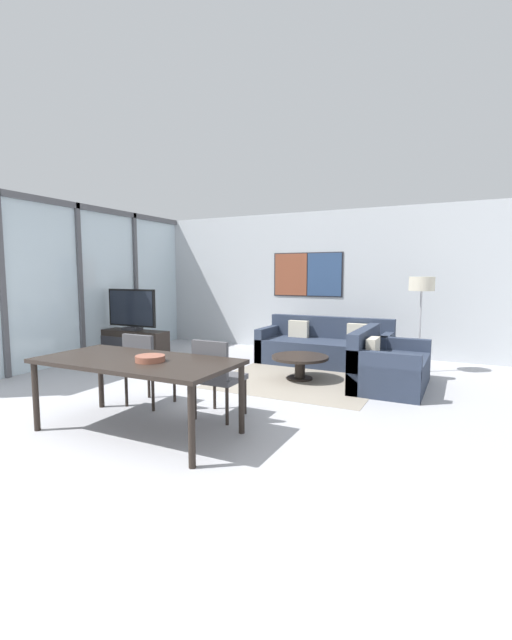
{
  "coord_description": "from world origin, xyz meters",
  "views": [
    {
      "loc": [
        2.98,
        -2.59,
        1.57
      ],
      "look_at": [
        0.45,
        2.52,
        0.95
      ],
      "focal_mm": 24.0,
      "sensor_mm": 36.0,
      "label": 1
    }
  ],
  "objects_px": {
    "sofa_main": "(325,348)",
    "dining_table": "(137,365)",
    "tv_console": "(133,344)",
    "fruit_bowl": "(150,358)",
    "coffee_table": "(300,362)",
    "floor_lamp": "(422,290)",
    "sofa_side": "(385,367)",
    "dining_chair_left": "(146,365)",
    "television": "(132,310)",
    "dining_chair_centre": "(217,374)"
  },
  "relations": [
    {
      "from": "sofa_main",
      "to": "dining_table",
      "type": "xyz_separation_m",
      "value": [
        -0.7,
        -3.96,
        0.4
      ]
    },
    {
      "from": "tv_console",
      "to": "fruit_bowl",
      "type": "relative_size",
      "value": 5.05
    },
    {
      "from": "coffee_table",
      "to": "floor_lamp",
      "type": "xyz_separation_m",
      "value": [
        1.53,
        1.3,
        1.05
      ]
    },
    {
      "from": "fruit_bowl",
      "to": "sofa_side",
      "type": "bearing_deg",
      "value": 59.51
    },
    {
      "from": "sofa_side",
      "to": "dining_chair_left",
      "type": "height_order",
      "value": "dining_chair_left"
    },
    {
      "from": "television",
      "to": "sofa_main",
      "type": "bearing_deg",
      "value": 16.8
    },
    {
      "from": "dining_table",
      "to": "dining_chair_left",
      "type": "relative_size",
      "value": 2.29
    },
    {
      "from": "television",
      "to": "dining_table",
      "type": "xyz_separation_m",
      "value": [
        2.73,
        -2.93,
        -0.22
      ]
    },
    {
      "from": "dining_chair_left",
      "to": "sofa_main",
      "type": "bearing_deg",
      "value": 69.95
    },
    {
      "from": "dining_table",
      "to": "dining_chair_centre",
      "type": "height_order",
      "value": "dining_chair_centre"
    },
    {
      "from": "dining_chair_centre",
      "to": "fruit_bowl",
      "type": "relative_size",
      "value": 3.08
    },
    {
      "from": "dining_table",
      "to": "television",
      "type": "bearing_deg",
      "value": 133.06
    },
    {
      "from": "sofa_side",
      "to": "fruit_bowl",
      "type": "distance_m",
      "value": 3.4
    },
    {
      "from": "dining_table",
      "to": "sofa_main",
      "type": "bearing_deg",
      "value": 80.04
    },
    {
      "from": "sofa_side",
      "to": "dining_table",
      "type": "distance_m",
      "value": 3.47
    },
    {
      "from": "sofa_main",
      "to": "fruit_bowl",
      "type": "distance_m",
      "value": 4.05
    },
    {
      "from": "sofa_main",
      "to": "floor_lamp",
      "type": "bearing_deg",
      "value": 1.69
    },
    {
      "from": "sofa_side",
      "to": "dining_chair_left",
      "type": "xyz_separation_m",
      "value": [
        -2.39,
        -2.17,
        0.23
      ]
    },
    {
      "from": "television",
      "to": "fruit_bowl",
      "type": "xyz_separation_m",
      "value": [
        2.93,
        -2.95,
        -0.13
      ]
    },
    {
      "from": "tv_console",
      "to": "dining_chair_centre",
      "type": "distance_m",
      "value": 3.94
    },
    {
      "from": "television",
      "to": "coffee_table",
      "type": "height_order",
      "value": "television"
    },
    {
      "from": "sofa_main",
      "to": "dining_chair_left",
      "type": "bearing_deg",
      "value": -110.05
    },
    {
      "from": "sofa_main",
      "to": "tv_console",
      "type": "bearing_deg",
      "value": -163.19
    },
    {
      "from": "sofa_main",
      "to": "coffee_table",
      "type": "relative_size",
      "value": 2.66
    },
    {
      "from": "floor_lamp",
      "to": "fruit_bowl",
      "type": "bearing_deg",
      "value": -116.76
    },
    {
      "from": "television",
      "to": "dining_table",
      "type": "relative_size",
      "value": 0.55
    },
    {
      "from": "coffee_table",
      "to": "dining_chair_left",
      "type": "height_order",
      "value": "dining_chair_left"
    },
    {
      "from": "sofa_side",
      "to": "tv_console",
      "type": "bearing_deg",
      "value": 89.31
    },
    {
      "from": "sofa_main",
      "to": "dining_table",
      "type": "distance_m",
      "value": 4.04
    },
    {
      "from": "sofa_main",
      "to": "sofa_side",
      "type": "distance_m",
      "value": 1.63
    },
    {
      "from": "dining_chair_left",
      "to": "dining_chair_centre",
      "type": "height_order",
      "value": "same"
    },
    {
      "from": "tv_console",
      "to": "dining_chair_centre",
      "type": "relative_size",
      "value": 1.64
    },
    {
      "from": "dining_chair_left",
      "to": "sofa_side",
      "type": "bearing_deg",
      "value": 42.17
    },
    {
      "from": "sofa_side",
      "to": "fruit_bowl",
      "type": "relative_size",
      "value": 5.15
    },
    {
      "from": "dining_chair_left",
      "to": "coffee_table",
      "type": "bearing_deg",
      "value": 59.34
    },
    {
      "from": "sofa_side",
      "to": "sofa_main",
      "type": "bearing_deg",
      "value": 47.8
    },
    {
      "from": "television",
      "to": "dining_chair_left",
      "type": "bearing_deg",
      "value": -44.81
    },
    {
      "from": "tv_console",
      "to": "sofa_main",
      "type": "xyz_separation_m",
      "value": [
        3.43,
        1.04,
        0.01
      ]
    },
    {
      "from": "dining_chair_left",
      "to": "fruit_bowl",
      "type": "xyz_separation_m",
      "value": [
        0.69,
        -0.73,
        0.27
      ]
    },
    {
      "from": "tv_console",
      "to": "dining_chair_left",
      "type": "distance_m",
      "value": 3.17
    },
    {
      "from": "tv_console",
      "to": "television",
      "type": "bearing_deg",
      "value": 90.0
    },
    {
      "from": "sofa_main",
      "to": "dining_table",
      "type": "height_order",
      "value": "sofa_main"
    },
    {
      "from": "tv_console",
      "to": "dining_table",
      "type": "relative_size",
      "value": 0.72
    },
    {
      "from": "coffee_table",
      "to": "fruit_bowl",
      "type": "relative_size",
      "value": 2.97
    },
    {
      "from": "sofa_main",
      "to": "sofa_side",
      "type": "bearing_deg",
      "value": -42.2
    },
    {
      "from": "television",
      "to": "dining_chair_centre",
      "type": "relative_size",
      "value": 1.25
    },
    {
      "from": "sofa_side",
      "to": "floor_lamp",
      "type": "xyz_separation_m",
      "value": [
        0.33,
        1.14,
        1.05
      ]
    },
    {
      "from": "television",
      "to": "floor_lamp",
      "type": "xyz_separation_m",
      "value": [
        4.96,
        1.08,
        0.42
      ]
    },
    {
      "from": "dining_chair_left",
      "to": "floor_lamp",
      "type": "bearing_deg",
      "value": 50.53
    },
    {
      "from": "dining_chair_centre",
      "to": "sofa_side",
      "type": "bearing_deg",
      "value": 57.26
    }
  ]
}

